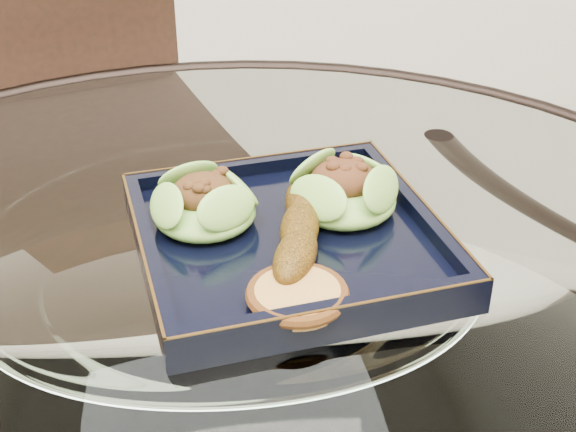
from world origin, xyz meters
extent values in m
cylinder|color=white|center=(0.00, 0.00, 0.76)|extent=(1.10, 1.10, 0.01)
torus|color=black|center=(0.00, 0.00, 0.76)|extent=(1.13, 1.13, 0.02)
cylinder|color=black|center=(0.28, 0.28, 0.38)|extent=(0.04, 0.04, 0.75)
cylinder|color=black|center=(-0.28, 0.28, 0.38)|extent=(0.04, 0.04, 0.75)
cube|color=black|center=(-0.16, 0.46, 0.44)|extent=(0.48, 0.48, 0.04)
cube|color=black|center=(-0.20, 0.63, 0.69)|extent=(0.37, 0.13, 0.43)
cylinder|color=black|center=(-0.36, 0.58, 0.21)|extent=(0.03, 0.03, 0.42)
cylinder|color=black|center=(-0.04, 0.67, 0.21)|extent=(0.03, 0.03, 0.42)
cube|color=black|center=(0.06, 0.05, 0.77)|extent=(0.30, 0.30, 0.02)
ellipsoid|color=#59962B|center=(-0.01, 0.08, 0.80)|extent=(0.10, 0.10, 0.03)
ellipsoid|color=#52922A|center=(0.12, 0.08, 0.80)|extent=(0.13, 0.13, 0.04)
ellipsoid|color=#66400A|center=(0.07, 0.03, 0.80)|extent=(0.07, 0.17, 0.03)
cylinder|color=#BC863E|center=(0.05, -0.05, 0.79)|extent=(0.10, 0.10, 0.01)
camera|label=1|loc=(-0.04, -0.57, 1.18)|focal=50.00mm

